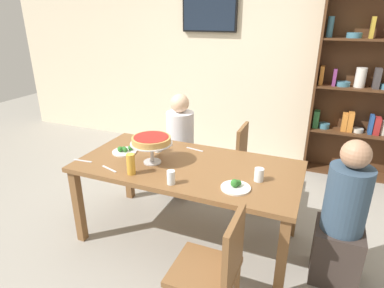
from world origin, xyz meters
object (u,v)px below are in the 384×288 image
Objects in this scene: beer_glass_amber_tall at (131,164)px; cutlery_knife_near at (83,161)px; television at (209,14)px; salad_plate_far_diner at (125,151)px; diner_head_east at (342,224)px; cutlery_knife_far at (109,169)px; dining_table at (188,173)px; deep_dish_pizza_stand at (151,141)px; water_glass_clear_near at (259,175)px; diner_far_left at (180,152)px; cutlery_fork_near at (166,143)px; salad_plate_near_diner at (236,186)px; chair_far_right at (251,163)px; bookshelf at (363,89)px; water_glass_clear_spare at (158,146)px; cutlery_fork_far at (195,149)px; water_glass_clear_far at (171,177)px; chair_near_right at (215,267)px.

beer_glass_amber_tall is 0.94× the size of cutlery_knife_near.
television reaches higher than salad_plate_far_diner.
cutlery_knife_far is (-1.80, -0.31, 0.25)m from diner_head_east.
dining_table is at bearing -74.56° from television.
deep_dish_pizza_stand is 0.39m from salad_plate_far_diner.
diner_head_east is 11.30× the size of water_glass_clear_near.
dining_table is 2.47× the size of television.
diner_far_left is 6.39× the size of cutlery_fork_near.
salad_plate_near_diner is 1.22× the size of cutlery_fork_near.
deep_dish_pizza_stand is at bearing -38.12° from chair_far_right.
salad_plate_far_diner is (-2.03, -2.01, -0.34)m from bookshelf.
beer_glass_amber_tall is 0.94× the size of cutlery_knife_far.
cutlery_fork_far is (0.30, 0.17, -0.05)m from water_glass_clear_spare.
cutlery_knife_near is 0.31m from cutlery_knife_far.
cutlery_knife_far is at bearing -136.70° from deep_dish_pizza_stand.
bookshelf reaches higher than deep_dish_pizza_stand.
cutlery_knife_far is (0.08, -0.34, -0.02)m from salad_plate_far_diner.
deep_dish_pizza_stand reaches higher than salad_plate_near_diner.
cutlery_fork_near is 0.32m from cutlery_fork_far.
cutlery_knife_far is (0.02, -2.44, -1.19)m from television.
deep_dish_pizza_stand is 0.44m from water_glass_clear_far.
deep_dish_pizza_stand reaches higher than water_glass_clear_far.
dining_table is 0.89m from chair_far_right.
cutlery_knife_near is (-0.23, -0.30, -0.02)m from salad_plate_far_diner.
cutlery_fork_far is (0.23, 0.40, -0.19)m from deep_dish_pizza_stand.
deep_dish_pizza_stand is 3.29× the size of water_glass_clear_spare.
chair_far_right is 1.38m from beer_glass_amber_tall.
bookshelf is 13.06× the size of beer_glass_amber_tall.
cutlery_fork_near is 1.00× the size of cutlery_knife_near.
chair_far_right is at bearing 40.35° from water_glass_clear_spare.
diner_far_left is 0.61m from cutlery_fork_far.
salad_plate_near_diner is at bearing -65.54° from television.
bookshelf is at bearing 44.58° from salad_plate_far_diner.
chair_near_right is 2.44× the size of deep_dish_pizza_stand.
water_glass_clear_near is (-0.78, -2.07, -0.31)m from bookshelf.
diner_head_east is 6.39× the size of cutlery_fork_far.
beer_glass_amber_tall is 0.69m from cutlery_fork_near.
water_glass_clear_near is at bearing 26.66° from water_glass_clear_far.
water_glass_clear_far is 0.60× the size of cutlery_knife_near.
water_glass_clear_spare is at bearing -49.65° from chair_far_right.
water_glass_clear_near is at bearing 15.82° from beer_glass_amber_tall.
chair_near_right is at bearing -41.04° from deep_dish_pizza_stand.
beer_glass_amber_tall reaches higher than water_glass_clear_spare.
dining_table is 2.16× the size of chair_far_right.
beer_glass_amber_tall is (0.29, -0.34, 0.07)m from salad_plate_far_diner.
television is 2.69m from cutlery_knife_near.
water_glass_clear_far is at bearing 49.21° from chair_near_right.
diner_head_east reaches higher than salad_plate_far_diner.
water_glass_clear_spare is at bearing 168.00° from water_glass_clear_near.
chair_near_right is 1.20m from cutlery_knife_far.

